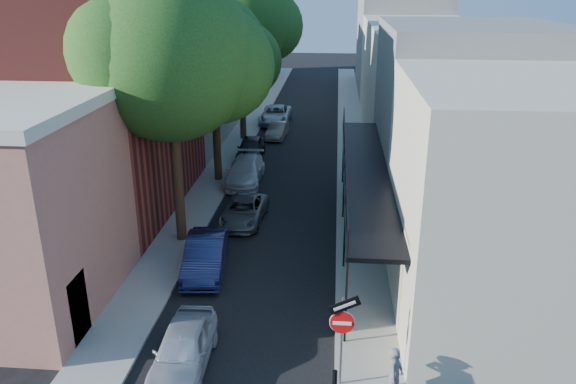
% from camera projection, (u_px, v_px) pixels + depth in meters
% --- Properties ---
extents(road_surface, '(6.00, 64.00, 0.01)m').
position_uv_depth(road_surface, '(299.00, 130.00, 43.19)').
color(road_surface, black).
rests_on(road_surface, ground).
extents(sidewalk_left, '(2.00, 64.00, 0.12)m').
position_uv_depth(sidewalk_left, '(247.00, 129.00, 43.50)').
color(sidewalk_left, gray).
rests_on(sidewalk_left, ground).
extents(sidewalk_right, '(2.00, 64.00, 0.12)m').
position_uv_depth(sidewalk_right, '(351.00, 131.00, 42.85)').
color(sidewalk_right, gray).
rests_on(sidewalk_right, ground).
extents(buildings_left, '(10.10, 59.10, 12.00)m').
position_uv_depth(buildings_left, '(171.00, 66.00, 41.05)').
color(buildings_left, '#B5745C').
rests_on(buildings_left, ground).
extents(buildings_right, '(9.80, 55.00, 10.00)m').
position_uv_depth(buildings_right, '(423.00, 75.00, 40.44)').
color(buildings_right, beige).
rests_on(buildings_right, ground).
extents(sign_post, '(0.89, 0.17, 2.99)m').
position_uv_depth(sign_post, '(342.00, 326.00, 15.16)').
color(sign_post, '#595B60').
rests_on(sign_post, ground).
extents(bollard, '(0.14, 0.14, 0.80)m').
position_uv_depth(bollard, '(335.00, 383.00, 15.27)').
color(bollard, black).
rests_on(bollard, sidewalk_right).
extents(oak_near, '(7.48, 6.80, 11.42)m').
position_uv_depth(oak_near, '(182.00, 59.00, 22.29)').
color(oak_near, '#372316').
rests_on(oak_near, ground).
extents(oak_mid, '(6.60, 6.00, 10.20)m').
position_uv_depth(oak_mid, '(221.00, 55.00, 30.01)').
color(oak_mid, '#372316').
rests_on(oak_mid, ground).
extents(oak_far, '(7.70, 7.00, 11.90)m').
position_uv_depth(oak_far, '(247.00, 21.00, 38.01)').
color(oak_far, '#372316').
rests_on(oak_far, ground).
extents(parked_car_a, '(1.65, 3.91, 1.32)m').
position_uv_depth(parked_car_a, '(183.00, 348.00, 16.48)').
color(parked_car_a, '#9FA5B0').
rests_on(parked_car_a, ground).
extents(parked_car_b, '(1.92, 4.37, 1.40)m').
position_uv_depth(parked_car_b, '(205.00, 255.00, 22.01)').
color(parked_car_b, '#151D44').
rests_on(parked_car_b, ground).
extents(parked_car_c, '(2.09, 4.14, 1.12)m').
position_uv_depth(parked_car_c, '(244.00, 211.00, 26.59)').
color(parked_car_c, '#55575D').
rests_on(parked_car_c, ground).
extents(parked_car_d, '(1.98, 4.77, 1.38)m').
position_uv_depth(parked_car_d, '(245.00, 171.00, 31.80)').
color(parked_car_d, silver).
rests_on(parked_car_d, ground).
extents(parked_car_e, '(1.72, 4.06, 1.37)m').
position_uv_depth(parked_car_e, '(251.00, 148.00, 36.19)').
color(parked_car_e, black).
rests_on(parked_car_e, ground).
extents(parked_car_f, '(1.47, 3.56, 1.15)m').
position_uv_depth(parked_car_f, '(277.00, 130.00, 40.92)').
color(parked_car_f, gray).
rests_on(parked_car_f, ground).
extents(parked_car_g, '(2.39, 5.03, 1.39)m').
position_uv_depth(parked_car_g, '(276.00, 115.00, 45.15)').
color(parked_car_g, '#9BA7AF').
rests_on(parked_car_g, ground).
extents(pedestrian, '(0.58, 0.69, 1.61)m').
position_uv_depth(pedestrian, '(395.00, 374.00, 14.99)').
color(pedestrian, slate).
rests_on(pedestrian, sidewalk_right).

